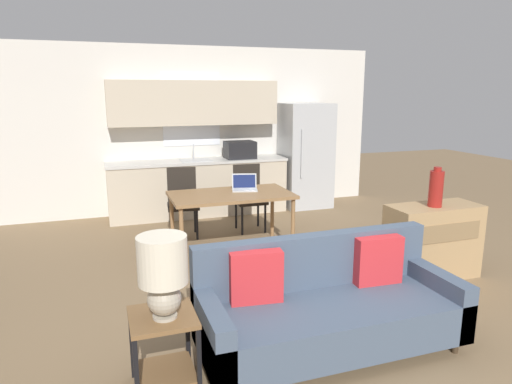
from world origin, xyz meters
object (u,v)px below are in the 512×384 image
(dining_table, at_px, (231,198))
(laptop, at_px, (245,186))
(couch, at_px, (326,307))
(vase, at_px, (436,188))
(dining_chair_far_right, at_px, (249,195))
(table_lamp, at_px, (163,270))
(side_table, at_px, (164,340))
(dining_chair_far_left, at_px, (183,199))
(refrigerator, at_px, (306,156))
(credenza, at_px, (432,241))

(dining_table, bearing_deg, laptop, 34.72)
(couch, bearing_deg, dining_table, 91.76)
(dining_table, bearing_deg, vase, -41.71)
(dining_table, distance_m, dining_chair_far_right, 0.92)
(dining_table, relative_size, table_lamp, 2.72)
(side_table, distance_m, dining_chair_far_left, 3.43)
(side_table, height_order, laptop, laptop)
(refrigerator, height_order, credenza, refrigerator)
(side_table, bearing_deg, dining_table, 64.81)
(side_table, relative_size, credenza, 0.54)
(vase, bearing_deg, laptop, 131.62)
(refrigerator, relative_size, laptop, 4.76)
(couch, height_order, dining_chair_far_left, dining_chair_far_left)
(table_lamp, height_order, dining_chair_far_left, table_lamp)
(table_lamp, bearing_deg, vase, 18.72)
(refrigerator, xyz_separation_m, dining_chair_far_left, (-2.33, -0.99, -0.38))
(refrigerator, bearing_deg, dining_chair_far_right, -143.40)
(refrigerator, height_order, laptop, refrigerator)
(dining_table, bearing_deg, refrigerator, 43.88)
(dining_table, relative_size, credenza, 1.50)
(couch, relative_size, dining_chair_far_left, 2.13)
(refrigerator, bearing_deg, couch, -112.89)
(vase, bearing_deg, couch, -153.24)
(dining_chair_far_left, height_order, laptop, dining_chair_far_left)
(refrigerator, distance_m, vase, 3.37)
(couch, distance_m, dining_chair_far_left, 3.28)
(dining_table, distance_m, couch, 2.46)
(dining_table, xyz_separation_m, laptop, (0.23, 0.16, 0.11))
(credenza, height_order, laptop, laptop)
(dining_chair_far_left, relative_size, laptop, 2.53)
(dining_table, bearing_deg, dining_chair_far_left, 120.72)
(credenza, height_order, dining_chair_far_right, dining_chair_far_right)
(couch, bearing_deg, refrigerator, 67.11)
(refrigerator, xyz_separation_m, vase, (-0.08, -3.36, 0.10))
(dining_table, distance_m, table_lamp, 2.85)
(table_lamp, xyz_separation_m, dining_chair_far_right, (1.67, 3.35, -0.35))
(couch, relative_size, dining_chair_far_right, 2.13)
(vase, bearing_deg, refrigerator, 88.56)
(vase, height_order, laptop, vase)
(side_table, height_order, table_lamp, table_lamp)
(refrigerator, bearing_deg, table_lamp, -124.86)
(refrigerator, bearing_deg, credenza, -90.73)
(table_lamp, height_order, laptop, table_lamp)
(table_lamp, distance_m, credenza, 3.21)
(refrigerator, height_order, couch, refrigerator)
(credenza, bearing_deg, couch, -152.85)
(couch, relative_size, side_table, 3.75)
(dining_chair_far_left, bearing_deg, refrigerator, 29.73)
(dining_chair_far_right, relative_size, laptop, 2.53)
(dining_chair_far_left, xyz_separation_m, laptop, (0.70, -0.64, 0.27))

